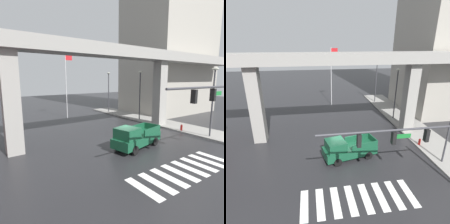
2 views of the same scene
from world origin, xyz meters
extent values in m
plane|color=#232326|center=(0.00, 0.00, 0.00)|extent=(120.00, 120.00, 0.00)
cube|color=silver|center=(-3.85, -6.30, 0.01)|extent=(0.55, 2.80, 0.01)
cube|color=silver|center=(-2.75, -6.30, 0.01)|extent=(0.55, 2.80, 0.01)
cube|color=silver|center=(-1.65, -6.30, 0.01)|extent=(0.55, 2.80, 0.01)
cube|color=silver|center=(-0.55, -6.30, 0.01)|extent=(0.55, 2.80, 0.01)
cube|color=silver|center=(0.55, -6.30, 0.01)|extent=(0.55, 2.80, 0.01)
cube|color=silver|center=(1.65, -6.30, 0.01)|extent=(0.55, 2.80, 0.01)
cube|color=silver|center=(2.75, -6.30, 0.01)|extent=(0.55, 2.80, 0.01)
cube|color=silver|center=(3.85, -6.30, 0.01)|extent=(0.55, 2.80, 0.01)
cube|color=gray|center=(0.00, 3.72, 8.97)|extent=(50.89, 2.51, 1.20)
cube|color=gray|center=(-8.78, 3.72, 4.19)|extent=(1.30, 1.30, 8.37)
cube|color=gray|center=(8.78, 3.72, 4.19)|extent=(1.30, 1.30, 8.37)
cube|color=gray|center=(9.98, 2.00, 0.07)|extent=(4.00, 36.00, 0.15)
cube|color=#14472D|center=(0.47, -1.06, 0.78)|extent=(5.39, 2.93, 0.80)
cube|color=#14472D|center=(-0.95, -1.37, 1.63)|extent=(2.03, 2.07, 0.90)
cube|color=#3F5160|center=(-1.40, -1.47, 1.63)|extent=(0.45, 1.66, 0.77)
cube|color=#14472D|center=(1.78, -1.68, 1.48)|extent=(2.61, 0.66, 0.60)
cube|color=#14472D|center=(1.41, 0.03, 1.48)|extent=(2.61, 0.66, 0.60)
cube|color=#14472D|center=(2.92, -0.54, 1.48)|extent=(0.47, 1.73, 0.60)
cylinder|color=black|center=(-0.88, -2.28, 0.38)|extent=(0.80, 0.43, 0.76)
cylinder|color=black|center=(-1.26, -0.51, 0.38)|extent=(0.80, 0.43, 0.76)
cylinder|color=black|center=(2.21, -1.61, 0.38)|extent=(0.80, 0.43, 0.76)
cylinder|color=black|center=(1.83, 0.15, 0.38)|extent=(0.80, 0.43, 0.76)
cylinder|color=#38383D|center=(2.51, -6.80, 5.60)|extent=(10.80, 0.14, 0.14)
cube|color=black|center=(1.91, -6.80, 5.08)|extent=(0.24, 0.32, 0.84)
sphere|color=green|center=(1.91, -6.80, 4.82)|extent=(0.17, 0.17, 0.17)
cube|color=black|center=(-0.29, -6.80, 5.08)|extent=(0.24, 0.32, 0.84)
sphere|color=green|center=(-0.29, -6.80, 4.82)|extent=(0.17, 0.17, 0.17)
cube|color=#19722D|center=(2.48, -6.80, 5.15)|extent=(1.10, 0.04, 0.28)
cylinder|color=#38383D|center=(8.78, -3.29, 3.50)|extent=(0.16, 0.16, 7.00)
ellipsoid|color=beige|center=(8.78, -3.29, 7.12)|extent=(0.44, 0.70, 0.24)
cylinder|color=#38383D|center=(8.78, 7.46, 3.50)|extent=(0.16, 0.16, 7.00)
ellipsoid|color=beige|center=(8.78, 7.46, 7.12)|extent=(0.44, 0.70, 0.24)
cylinder|color=#38383D|center=(8.78, 15.55, 3.50)|extent=(0.16, 0.16, 7.00)
ellipsoid|color=beige|center=(8.78, 15.55, 7.12)|extent=(0.44, 0.70, 0.24)
cylinder|color=red|center=(8.38, -0.11, 0.35)|extent=(0.24, 0.24, 0.70)
sphere|color=red|center=(8.38, -0.11, 0.74)|extent=(0.22, 0.22, 0.22)
cylinder|color=silver|center=(0.69, 15.36, 4.88)|extent=(0.12, 0.12, 9.77)
cube|color=red|center=(1.24, 15.36, 9.27)|extent=(1.10, 0.04, 0.70)
camera|label=1|loc=(-11.17, -13.52, 6.14)|focal=31.31mm
camera|label=2|loc=(-3.05, -16.43, 10.65)|focal=30.18mm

